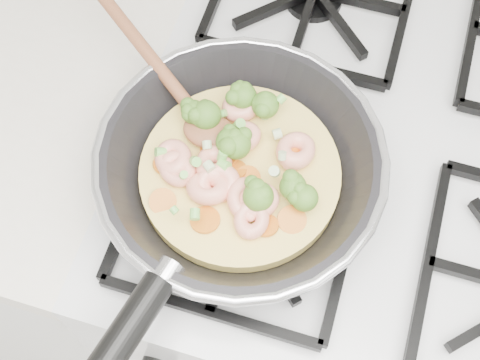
# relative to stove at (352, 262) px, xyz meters

# --- Properties ---
(stove) EXTENTS (0.60, 0.60, 0.92)m
(stove) POSITION_rel_stove_xyz_m (0.00, 0.00, 0.00)
(stove) COLOR silver
(stove) RESTS_ON ground
(skillet) EXTENTS (0.40, 0.51, 0.09)m
(skillet) POSITION_rel_stove_xyz_m (-0.16, -0.13, 0.50)
(skillet) COLOR black
(skillet) RESTS_ON stove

